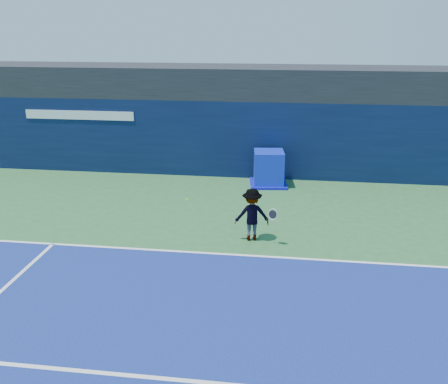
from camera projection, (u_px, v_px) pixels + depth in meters
The scene contains 8 objects.
ground at pixel (215, 317), 10.38m from camera, with size 80.00×80.00×0.00m, color #2D6532.
baseline at pixel (232, 255), 13.19m from camera, with size 24.00×0.10×0.01m, color white.
service_line at pixel (197, 382), 8.50m from camera, with size 24.00×0.10×0.01m, color white.
stadium_band at pixel (258, 82), 20.03m from camera, with size 36.00×3.00×1.20m, color black.
back_wall_assembly at pixel (255, 138), 19.76m from camera, with size 36.00×1.03×3.00m.
equipment_cart at pixel (269, 170), 18.78m from camera, with size 1.51×1.51×1.31m.
tennis_player at pixel (252, 215), 13.92m from camera, with size 1.26×0.75×1.50m.
tennis_ball at pixel (187, 199), 14.66m from camera, with size 0.06×0.06×0.06m.
Camera 1 is at (1.41, -8.89, 5.79)m, focal length 40.00 mm.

